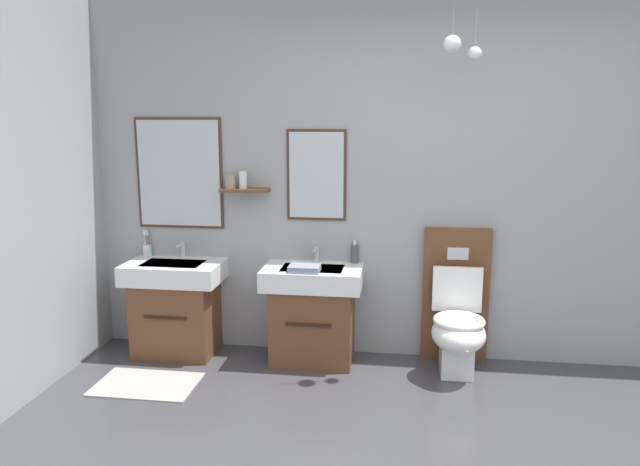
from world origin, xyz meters
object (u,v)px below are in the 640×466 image
at_px(vanity_sink_right, 313,311).
at_px(soap_dispenser, 355,253).
at_px(vanity_sink_left, 176,305).
at_px(toilet, 457,318).
at_px(folded_hand_towel, 304,268).
at_px(toothbrush_cup, 147,249).

relative_size(vanity_sink_right, soap_dispenser, 4.18).
relative_size(vanity_sink_left, toilet, 0.72).
height_order(vanity_sink_left, soap_dispenser, soap_dispenser).
relative_size(toilet, soap_dispenser, 5.81).
distance_m(toilet, folded_hand_towel, 1.15).
xyz_separation_m(toilet, soap_dispenser, (-0.75, 0.17, 0.41)).
height_order(toothbrush_cup, folded_hand_towel, toothbrush_cup).
distance_m(vanity_sink_left, vanity_sink_right, 1.06).
relative_size(vanity_sink_left, soap_dispenser, 4.18).
distance_m(vanity_sink_right, soap_dispenser, 0.53).
bearing_deg(toothbrush_cup, soap_dispenser, 0.36).
relative_size(toilet, toothbrush_cup, 4.78).
bearing_deg(vanity_sink_left, toothbrush_cup, 150.89).
distance_m(vanity_sink_left, folded_hand_towel, 1.09).
bearing_deg(folded_hand_towel, soap_dispenser, 42.36).
height_order(vanity_sink_right, toilet, toilet).
bearing_deg(soap_dispenser, folded_hand_towel, -137.64).
relative_size(vanity_sink_right, folded_hand_towel, 3.27).
bearing_deg(vanity_sink_right, folded_hand_towel, -106.53).
distance_m(toothbrush_cup, soap_dispenser, 1.63).
bearing_deg(vanity_sink_right, toothbrush_cup, 173.35).
xyz_separation_m(vanity_sink_left, toothbrush_cup, (-0.28, 0.16, 0.40)).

